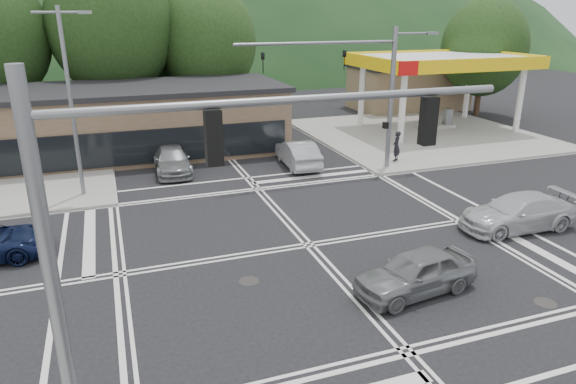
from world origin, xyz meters
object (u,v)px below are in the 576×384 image
object	(u,v)px
car_queue_b	(249,137)
car_northbound	(172,160)
car_silver_east	(518,212)
pedestrian	(396,146)
car_queue_a	(298,153)
car_grey_center	(416,272)

from	to	relation	value
car_queue_b	car_northbound	distance (m)	6.85
car_silver_east	pedestrian	world-z (taller)	pedestrian
car_queue_a	pedestrian	bearing A→B (deg)	170.71
car_queue_a	car_queue_b	distance (m)	5.44
car_grey_center	car_silver_east	world-z (taller)	car_silver_east
car_silver_east	car_northbound	world-z (taller)	car_silver_east
pedestrian	car_queue_a	bearing A→B (deg)	-56.96
car_queue_a	car_silver_east	bearing A→B (deg)	118.89
car_grey_center	pedestrian	bearing A→B (deg)	143.79
car_grey_center	car_silver_east	size ratio (longest dim) A/B	0.84
car_grey_center	car_northbound	size ratio (longest dim) A/B	0.88
car_queue_b	car_northbound	bearing A→B (deg)	28.90
car_queue_b	car_grey_center	bearing A→B (deg)	84.42
pedestrian	car_northbound	bearing A→B (deg)	-55.33
car_silver_east	car_queue_a	distance (m)	13.06
car_grey_center	car_queue_a	bearing A→B (deg)	166.51
car_queue_a	car_northbound	size ratio (longest dim) A/B	0.99
pedestrian	car_queue_b	bearing A→B (deg)	-85.33
car_queue_a	car_northbound	distance (m)	7.31
car_silver_east	pedestrian	size ratio (longest dim) A/B	2.81
car_northbound	car_queue_b	bearing A→B (deg)	36.95
car_silver_east	car_grey_center	bearing A→B (deg)	-63.54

